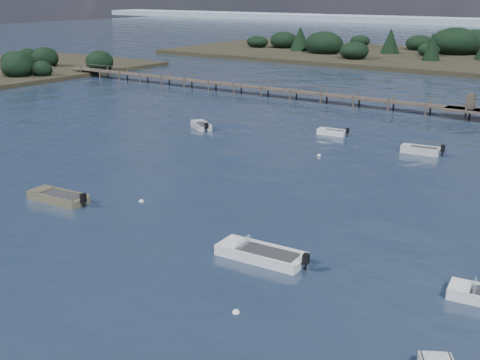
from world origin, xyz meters
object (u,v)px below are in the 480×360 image
Objects in this scene: tender_far_white at (332,133)px; dinghy_mid_white_a at (261,256)px; dinghy_mid_grey at (58,199)px; tender_far_grey at (201,127)px; tender_far_grey_b at (420,151)px; jetty at (265,88)px.

dinghy_mid_white_a reaches higher than tender_far_white.
tender_far_white is at bearing 77.11° from dinghy_mid_grey.
tender_far_white is at bearing 22.30° from tender_far_grey.
tender_far_grey is 30.78m from dinghy_mid_white_a.
dinghy_mid_white_a is at bearing -45.94° from tender_far_grey.
dinghy_mid_white_a is (0.24, -25.10, -0.02)m from tender_far_grey_b.
jetty is (-17.02, 14.71, 0.84)m from tender_far_white.
dinghy_mid_white_a is (9.45, -27.03, 0.00)m from tender_far_white.
dinghy_mid_white_a is 0.08× the size of jetty.
tender_far_grey_b is at bearing 90.55° from dinghy_mid_white_a.
dinghy_mid_grey is at bearing -102.89° from tender_far_white.
tender_far_grey is 21.37m from tender_far_grey_b.
tender_far_grey_b reaches higher than tender_far_white.
tender_far_white is at bearing -40.85° from jetty.
dinghy_mid_grey is 1.28× the size of tender_far_grey_b.
tender_far_white is at bearing 109.27° from dinghy_mid_white_a.
dinghy_mid_grey is 0.07× the size of jetty.
tender_far_white is 9.40m from tender_far_grey_b.
dinghy_mid_white_a is at bearing -57.63° from jetty.
tender_far_grey_b is at bearing -32.40° from jetty.
tender_far_grey_b is (15.42, 25.23, 0.02)m from dinghy_mid_grey.
tender_far_grey is at bearing -157.70° from tender_far_white.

